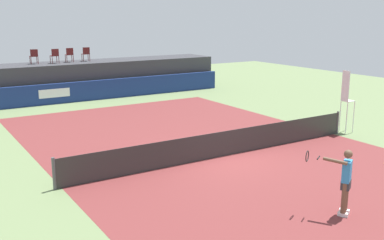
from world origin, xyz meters
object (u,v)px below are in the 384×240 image
at_px(tennis_player, 345,180).
at_px(net_post_near, 54,174).
at_px(umpire_chair, 346,97).
at_px(spectator_chair_far_left, 34,56).
at_px(spectator_chair_center, 69,54).
at_px(spectator_chair_right, 86,53).
at_px(net_post_far, 337,123).
at_px(spectator_chair_left, 55,55).

bearing_deg(tennis_player, net_post_near, 135.60).
relative_size(umpire_chair, net_post_near, 2.76).
distance_m(spectator_chair_far_left, net_post_near, 16.02).
bearing_deg(spectator_chair_center, net_post_near, -109.45).
bearing_deg(umpire_chair, spectator_chair_center, 115.67).
bearing_deg(spectator_chair_center, spectator_chair_right, 1.71).
xyz_separation_m(spectator_chair_far_left, tennis_player, (2.60, -21.30, -1.73)).
xyz_separation_m(net_post_near, tennis_player, (5.90, -5.78, 0.46)).
distance_m(umpire_chair, net_post_far, 1.19).
distance_m(spectator_chair_center, net_post_near, 16.53).
relative_size(spectator_chair_center, net_post_near, 0.89).
bearing_deg(spectator_chair_far_left, spectator_chair_right, -0.75).
xyz_separation_m(net_post_near, net_post_far, (12.40, 0.00, 0.00)).
bearing_deg(umpire_chair, spectator_chair_left, 119.00).
bearing_deg(net_post_near, net_post_far, 0.00).
distance_m(umpire_chair, tennis_player, 9.09).
bearing_deg(spectator_chair_left, spectator_chair_far_left, 164.11).
bearing_deg(tennis_player, umpire_chair, 39.70).
bearing_deg(net_post_far, spectator_chair_right, 110.74).
relative_size(spectator_chair_center, umpire_chair, 0.32).
relative_size(umpire_chair, net_post_far, 2.76).
height_order(spectator_chair_far_left, net_post_far, spectator_chair_far_left).
xyz_separation_m(spectator_chair_right, net_post_near, (-6.54, -15.48, -2.19)).
bearing_deg(tennis_player, spectator_chair_right, 88.28).
bearing_deg(spectator_chair_far_left, spectator_chair_center, -1.98).
height_order(spectator_chair_left, tennis_player, spectator_chair_left).
relative_size(spectator_chair_left, net_post_near, 0.89).
distance_m(net_post_near, net_post_far, 12.40).
bearing_deg(spectator_chair_far_left, net_post_near, -101.99).
height_order(net_post_near, net_post_far, same).
relative_size(spectator_chair_far_left, spectator_chair_center, 1.00).
bearing_deg(umpire_chair, net_post_far, -178.35).
relative_size(spectator_chair_right, tennis_player, 0.50).
bearing_deg(spectator_chair_far_left, net_post_far, -59.62).
relative_size(spectator_chair_left, spectator_chair_center, 1.00).
relative_size(spectator_chair_left, net_post_far, 0.89).
relative_size(spectator_chair_left, tennis_player, 0.50).
bearing_deg(net_post_near, umpire_chair, 0.06).
distance_m(spectator_chair_center, net_post_far, 17.08).
distance_m(spectator_chair_far_left, spectator_chair_center, 2.16).
height_order(spectator_chair_far_left, umpire_chair, spectator_chair_far_left).
height_order(net_post_far, tennis_player, tennis_player).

